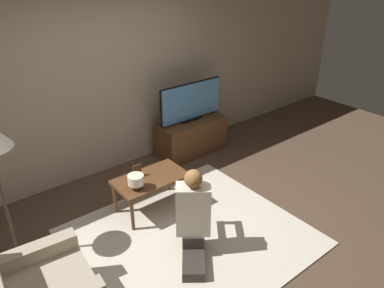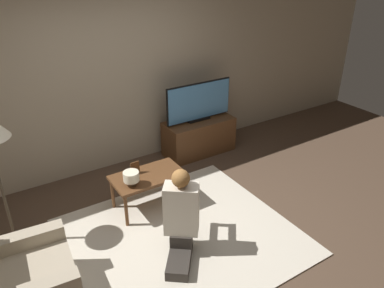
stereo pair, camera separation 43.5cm
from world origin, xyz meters
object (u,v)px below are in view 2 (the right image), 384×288
(armchair, at_px, (22,286))
(person_kneeling, at_px, (181,215))
(table_lamp, at_px, (131,177))
(tv, at_px, (199,102))
(coffee_table, at_px, (148,179))

(armchair, relative_size, person_kneeling, 0.90)
(person_kneeling, height_order, table_lamp, person_kneeling)
(person_kneeling, bearing_deg, tv, -89.95)
(person_kneeling, xyz_separation_m, table_lamp, (-0.17, 0.79, 0.08))
(tv, relative_size, armchair, 1.23)
(armchair, bearing_deg, coffee_table, -59.59)
(person_kneeling, bearing_deg, coffee_table, -56.82)
(armchair, height_order, table_lamp, armchair)
(tv, bearing_deg, coffee_table, -146.19)
(coffee_table, xyz_separation_m, armchair, (-1.58, -0.76, -0.13))
(armchair, bearing_deg, table_lamp, -58.78)
(armchair, bearing_deg, person_kneeling, -90.29)
(tv, bearing_deg, person_kneeling, -127.86)
(table_lamp, bearing_deg, coffee_table, 21.13)
(person_kneeling, bearing_deg, table_lamp, -39.82)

